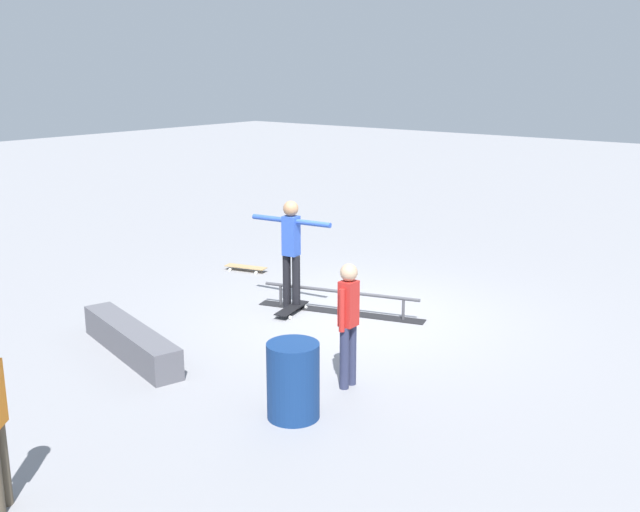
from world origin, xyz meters
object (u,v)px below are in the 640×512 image
object	(u,v)px
skate_ledge	(131,341)
trash_bin	(293,381)
grind_rail	(340,303)
skater_main	(291,247)
bystander_red_shirt	(348,318)
loose_skateboard_natural	(246,267)
skateboard_main	(292,308)

from	to	relation	value
skate_ledge	trash_bin	bearing A→B (deg)	178.99
grind_rail	skater_main	bearing A→B (deg)	7.19
skater_main	bystander_red_shirt	size ratio (longest dim) A/B	1.14
skate_ledge	bystander_red_shirt	xyz separation A→B (m)	(-2.83, -0.96, 0.65)
skate_ledge	loose_skateboard_natural	bearing A→B (deg)	-66.75
loose_skateboard_natural	skateboard_main	bearing A→B (deg)	-45.80
bystander_red_shirt	loose_skateboard_natural	world-z (taller)	bystander_red_shirt
trash_bin	skateboard_main	bearing A→B (deg)	-49.39
grind_rail	bystander_red_shirt	xyz separation A→B (m)	(-1.71, 2.14, 0.70)
skateboard_main	loose_skateboard_natural	size ratio (longest dim) A/B	1.00
skate_ledge	skateboard_main	size ratio (longest dim) A/B	2.85
skater_main	loose_skateboard_natural	bearing A→B (deg)	142.67
skate_ledge	skater_main	world-z (taller)	skater_main
bystander_red_shirt	trash_bin	bearing A→B (deg)	-0.82
skater_main	trash_bin	size ratio (longest dim) A/B	2.03
skate_ledge	skater_main	size ratio (longest dim) A/B	1.37
bystander_red_shirt	loose_skateboard_natural	bearing A→B (deg)	-124.78
skate_ledge	skater_main	bearing A→B (deg)	-98.38
skateboard_main	skate_ledge	bearing A→B (deg)	154.73
grind_rail	bystander_red_shirt	bearing A→B (deg)	111.62
skater_main	skateboard_main	size ratio (longest dim) A/B	2.08
bystander_red_shirt	trash_bin	size ratio (longest dim) A/B	1.78
skater_main	loose_skateboard_natural	size ratio (longest dim) A/B	2.08
grind_rail	loose_skateboard_natural	bearing A→B (deg)	-33.79
grind_rail	bystander_red_shirt	distance (m)	2.83
skate_ledge	skateboard_main	xyz separation A→B (m)	(-0.55, -2.62, -0.12)
bystander_red_shirt	loose_skateboard_natural	size ratio (longest dim) A/B	1.83
skate_ledge	grind_rail	bearing A→B (deg)	-109.83
grind_rail	skater_main	distance (m)	1.14
grind_rail	skateboard_main	world-z (taller)	grind_rail
skater_main	trash_bin	xyz separation A→B (m)	(-2.43, 2.83, -0.57)
skater_main	grind_rail	bearing A→B (deg)	15.84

